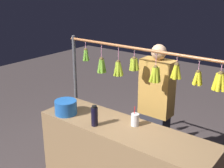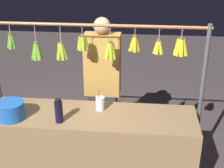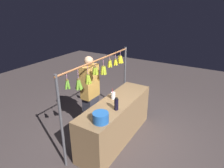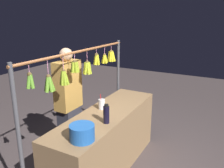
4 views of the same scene
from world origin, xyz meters
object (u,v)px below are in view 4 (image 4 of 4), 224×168
(blue_bucket, at_px, (82,133))
(drink_cup, at_px, (102,104))
(water_bottle, at_px, (106,114))
(vendor_person, at_px, (69,106))

(blue_bucket, distance_m, drink_cup, 0.84)
(blue_bucket, xyz_separation_m, drink_cup, (-0.80, -0.25, -0.01))
(water_bottle, distance_m, blue_bucket, 0.46)
(drink_cup, bearing_deg, vendor_person, -85.24)
(water_bottle, relative_size, drink_cup, 1.08)
(blue_bucket, relative_size, drink_cup, 1.19)
(water_bottle, bearing_deg, vendor_person, -110.47)
(water_bottle, height_order, vendor_person, vendor_person)
(water_bottle, distance_m, drink_cup, 0.44)
(water_bottle, relative_size, blue_bucket, 0.90)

